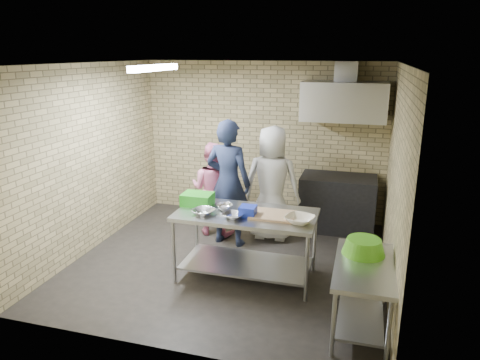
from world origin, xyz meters
name	(u,v)px	position (x,y,z in m)	size (l,w,h in m)	color
floor	(229,262)	(0.00, 0.00, 0.00)	(4.20, 4.20, 0.00)	black
ceiling	(228,64)	(0.00, 0.00, 2.70)	(4.20, 4.20, 0.00)	black
back_wall	(263,141)	(0.00, 2.00, 1.35)	(4.20, 0.06, 2.70)	tan
front_wall	(163,223)	(0.00, -2.00, 1.35)	(4.20, 0.06, 2.70)	tan
left_wall	(90,159)	(-2.10, 0.00, 1.35)	(0.06, 4.00, 2.70)	tan
right_wall	(396,181)	(2.10, 0.00, 1.35)	(0.06, 4.00, 2.70)	tan
prep_table	(246,245)	(0.33, -0.34, 0.44)	(1.77, 0.89, 0.89)	#ACAFB3
side_counter	(362,296)	(1.80, -1.10, 0.38)	(0.60, 1.20, 0.75)	silver
stove	(337,203)	(1.35, 1.65, 0.45)	(1.20, 0.70, 0.90)	black
range_hood	(344,101)	(1.35, 1.70, 2.10)	(1.30, 0.60, 0.60)	silver
hood_duct	(346,71)	(1.35, 1.85, 2.55)	(0.35, 0.30, 0.30)	#A5A8AD
wall_shelf	(363,112)	(1.65, 1.89, 1.92)	(0.80, 0.20, 0.04)	#3F2B19
fluorescent_fixture	(155,68)	(-1.00, 0.00, 2.64)	(0.10, 1.25, 0.08)	white
green_crate	(198,199)	(-0.37, -0.22, 0.96)	(0.39, 0.30, 0.16)	#20981C
blue_tub	(248,211)	(0.38, -0.44, 0.95)	(0.20, 0.20, 0.13)	#182DB7
cutting_board	(273,215)	(0.68, -0.36, 0.90)	(0.54, 0.41, 0.03)	tan
mixing_bowl_a	(203,212)	(-0.17, -0.54, 0.92)	(0.28, 0.28, 0.07)	silver
mixing_bowl_b	(225,207)	(0.03, -0.29, 0.92)	(0.21, 0.21, 0.07)	silver
mixing_bowl_c	(234,216)	(0.23, -0.56, 0.92)	(0.26, 0.26, 0.06)	#AAACB1
ceramic_bowl	(300,219)	(1.03, -0.49, 0.93)	(0.34, 0.34, 0.08)	beige
green_basin	(364,246)	(1.78, -0.85, 0.83)	(0.46, 0.46, 0.17)	#59C626
bottle_red	(348,105)	(1.40, 1.89, 2.03)	(0.07, 0.07, 0.18)	#B22619
bottle_green	(374,106)	(1.80, 1.89, 2.02)	(0.06, 0.06, 0.15)	green
man_navy	(228,183)	(-0.20, 0.63, 0.96)	(0.70, 0.46, 1.92)	black
woman_pink	(213,189)	(-0.56, 0.93, 0.75)	(0.73, 0.57, 1.50)	pink
woman_white	(272,184)	(0.38, 0.99, 0.89)	(0.87, 0.57, 1.79)	silver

